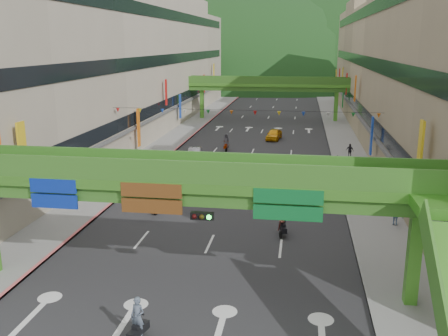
# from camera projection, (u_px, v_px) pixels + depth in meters

# --- Properties ---
(road_slab) EXTENTS (18.00, 140.00, 0.02)m
(road_slab) POSITION_uv_depth(u_px,v_px,m) (260.00, 136.00, 68.13)
(road_slab) COLOR #28282B
(road_slab) RESTS_ON ground
(sidewalk_left) EXTENTS (4.00, 140.00, 0.15)m
(sidewalk_left) POSITION_uv_depth(u_px,v_px,m) (181.00, 134.00, 69.74)
(sidewalk_left) COLOR gray
(sidewalk_left) RESTS_ON ground
(sidewalk_right) EXTENTS (4.00, 140.00, 0.15)m
(sidewalk_right) POSITION_uv_depth(u_px,v_px,m) (342.00, 138.00, 66.49)
(sidewalk_right) COLOR gray
(sidewalk_right) RESTS_ON ground
(curb_left) EXTENTS (0.20, 140.00, 0.18)m
(curb_left) POSITION_uv_depth(u_px,v_px,m) (195.00, 134.00, 69.46)
(curb_left) COLOR #CC5959
(curb_left) RESTS_ON ground
(curb_right) EXTENTS (0.20, 140.00, 0.18)m
(curb_right) POSITION_uv_depth(u_px,v_px,m) (327.00, 138.00, 66.76)
(curb_right) COLOR gray
(curb_right) RESTS_ON ground
(building_row_left) EXTENTS (12.80, 95.00, 19.00)m
(building_row_left) POSITION_uv_depth(u_px,v_px,m) (124.00, 65.00, 68.62)
(building_row_left) COLOR #9E937F
(building_row_left) RESTS_ON ground
(building_row_right) EXTENTS (12.80, 95.00, 19.00)m
(building_row_right) POSITION_uv_depth(u_px,v_px,m) (410.00, 67.00, 63.02)
(building_row_right) COLOR gray
(building_row_right) RESTS_ON ground
(overpass_near) EXTENTS (28.00, 12.27, 7.10)m
(overpass_near) POSITION_uv_depth(u_px,v_px,m) (203.00, 198.00, 23.96)
(overpass_near) COLOR #4C9E2D
(overpass_near) RESTS_ON ground
(overpass_far) EXTENTS (28.00, 2.20, 7.10)m
(overpass_far) POSITION_uv_depth(u_px,v_px,m) (268.00, 87.00, 81.19)
(overpass_far) COLOR #4C9E2D
(overpass_far) RESTS_ON ground
(hill_left) EXTENTS (168.00, 140.00, 112.00)m
(hill_left) POSITION_uv_depth(u_px,v_px,m) (243.00, 79.00, 175.77)
(hill_left) COLOR #1C4419
(hill_left) RESTS_ON ground
(hill_right) EXTENTS (208.00, 176.00, 128.00)m
(hill_right) POSITION_uv_depth(u_px,v_px,m) (354.00, 76.00, 189.02)
(hill_right) COLOR #1C4419
(hill_right) RESTS_ON ground
(bunting_string) EXTENTS (26.00, 0.36, 0.47)m
(bunting_string) POSITION_uv_depth(u_px,v_px,m) (243.00, 113.00, 47.51)
(bunting_string) COLOR black
(bunting_string) RESTS_ON ground
(scooter_rider_near) EXTENTS (0.77, 1.57, 2.09)m
(scooter_rider_near) POSITION_uv_depth(u_px,v_px,m) (138.00, 322.00, 21.09)
(scooter_rider_near) COLOR black
(scooter_rider_near) RESTS_ON ground
(scooter_rider_mid) EXTENTS (0.83, 1.59, 1.85)m
(scooter_rider_mid) POSITION_uv_depth(u_px,v_px,m) (283.00, 222.00, 32.86)
(scooter_rider_mid) COLOR black
(scooter_rider_mid) RESTS_ON ground
(scooter_rider_left) EXTENTS (0.99, 1.58, 1.93)m
(scooter_rider_left) POSITION_uv_depth(u_px,v_px,m) (156.00, 201.00, 37.32)
(scooter_rider_left) COLOR gray
(scooter_rider_left) RESTS_ON ground
(scooter_rider_far) EXTENTS (0.91, 1.60, 2.08)m
(scooter_rider_far) POSITION_uv_depth(u_px,v_px,m) (226.00, 142.00, 58.68)
(scooter_rider_far) COLOR #6D1A00
(scooter_rider_far) RESTS_ON ground
(parked_scooter_row) EXTENTS (1.60, 9.35, 1.08)m
(parked_scooter_row) POSITION_uv_depth(u_px,v_px,m) (334.00, 171.00, 47.53)
(parked_scooter_row) COLOR black
(parked_scooter_row) RESTS_ON ground
(car_silver) EXTENTS (1.68, 3.95, 1.27)m
(car_silver) POSITION_uv_depth(u_px,v_px,m) (195.00, 154.00, 54.47)
(car_silver) COLOR #9F9FA5
(car_silver) RESTS_ON ground
(car_yellow) EXTENTS (2.23, 4.32, 1.40)m
(car_yellow) POSITION_uv_depth(u_px,v_px,m) (274.00, 135.00, 65.59)
(car_yellow) COLOR orange
(car_yellow) RESTS_ON ground
(pedestrian_red) EXTENTS (1.08, 1.00, 1.79)m
(pedestrian_red) POSITION_uv_depth(u_px,v_px,m) (371.00, 194.00, 39.12)
(pedestrian_red) COLOR #B65631
(pedestrian_red) RESTS_ON ground
(pedestrian_dark) EXTENTS (0.97, 0.79, 1.55)m
(pedestrian_dark) POSITION_uv_depth(u_px,v_px,m) (350.00, 152.00, 54.83)
(pedestrian_dark) COLOR black
(pedestrian_dark) RESTS_ON ground
(pedestrian_blue) EXTENTS (0.86, 0.69, 1.61)m
(pedestrian_blue) POSITION_uv_depth(u_px,v_px,m) (396.00, 216.00, 34.50)
(pedestrian_blue) COLOR #30425E
(pedestrian_blue) RESTS_ON ground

